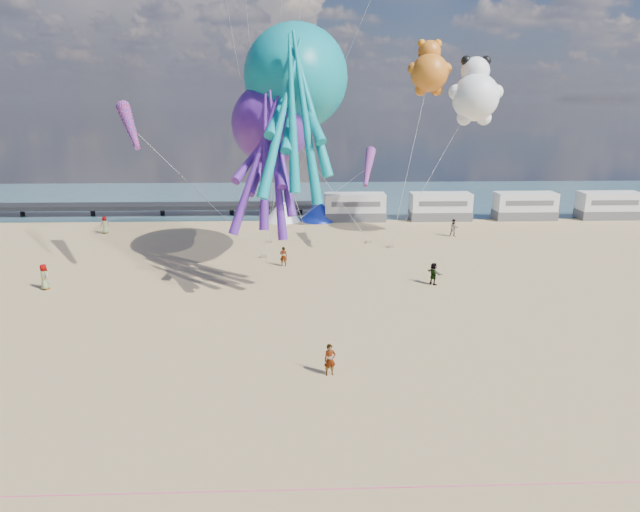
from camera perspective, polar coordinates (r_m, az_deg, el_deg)
The scene contains 28 objects.
ground at distance 25.28m, azimuth -1.72°, elevation -15.40°, with size 120.00×120.00×0.00m, color tan.
water at distance 77.80m, azimuth -2.00°, elevation 5.83°, with size 120.00×120.00×0.00m, color #335462.
pier at distance 72.41m, azimuth -24.81°, elevation 4.49°, with size 60.00×3.00×0.50m, color black.
motorhome_0 at distance 63.06m, azimuth 3.49°, elevation 4.92°, with size 6.60×2.50×3.00m, color silver.
motorhome_1 at distance 64.66m, azimuth 11.93°, elevation 4.88°, with size 6.60×2.50×3.00m, color silver.
motorhome_2 at distance 67.58m, azimuth 19.80°, elevation 4.74°, with size 6.60×2.50×3.00m, color silver.
motorhome_3 at distance 71.65m, azimuth 26.90°, elevation 4.55°, with size 6.60×2.50×3.00m, color silver.
tent_white at distance 62.85m, azimuth -3.81°, elevation 4.60°, with size 4.00×4.00×2.40m, color white.
tent_blue at distance 62.86m, azimuth -0.16°, elevation 4.63°, with size 4.00×4.00×2.40m, color #1933CC.
rope_line at distance 21.13m, azimuth -1.62°, elevation -22.31°, with size 0.03×0.03×34.00m, color #F2338C.
standing_person at distance 27.98m, azimuth 0.99°, elevation -10.33°, with size 0.58×0.38×1.59m, color tan.
beachgoer_0 at distance 44.46m, azimuth -25.86°, elevation -1.88°, with size 0.67×0.44×1.83m, color #7F6659.
beachgoer_1 at distance 57.00m, azimuth 13.24°, elevation 2.75°, with size 0.84×0.55×1.72m, color #7F6659.
beachgoer_4 at distance 41.90m, azimuth 11.29°, elevation -1.74°, with size 0.95×0.40×1.62m, color #7F6659.
beachgoer_5 at distance 45.73m, azimuth -3.67°, elevation -0.03°, with size 1.48×0.47×1.59m, color #7F6659.
beachgoer_6 at distance 60.72m, azimuth -20.71°, elevation 2.93°, with size 0.64×0.42×1.74m, color #7F6659.
sandbag_a at distance 48.45m, azimuth -5.61°, elevation -0.03°, with size 0.50×0.35×0.22m, color gray.
sandbag_b at distance 53.26m, azimuth -1.17°, elevation 1.46°, with size 0.50×0.35×0.22m, color gray.
sandbag_c at distance 51.86m, azimuth 7.12°, elevation 0.95°, with size 0.50×0.35×0.22m, color gray.
sandbag_d at distance 53.42m, azimuth 4.91°, elevation 1.44°, with size 0.50×0.35×0.22m, color gray.
sandbag_e at distance 53.39m, azimuth -5.11°, elevation 1.43°, with size 0.50×0.35×0.22m, color gray.
kite_octopus_teal at distance 44.91m, azimuth -2.43°, elevation 17.44°, with size 5.42×12.64×14.44m, color #0B8B94, non-canonical shape.
kite_octopus_purple at distance 43.81m, azimuth -4.85°, elevation 13.09°, with size 4.74×11.05×12.63m, color #52208D, non-canonical shape.
kite_panda at distance 54.16m, azimuth 15.28°, elevation 15.07°, with size 5.02×4.72×7.09m, color white, non-canonical shape.
kite_teddy_orange at distance 54.96m, azimuth 10.89°, elevation 17.54°, with size 4.14×3.90×5.84m, color orange, non-canonical shape.
windsock_left at distance 45.69m, azimuth -18.49°, elevation 12.23°, with size 1.10×7.77×7.77m, color red, non-canonical shape.
windsock_mid at distance 47.58m, azimuth -5.28°, elevation 15.22°, with size 1.00×5.70×5.70m, color red, non-canonical shape.
windsock_right at distance 49.94m, azimuth 4.84°, elevation 8.82°, with size 0.90×5.28×5.28m, color red, non-canonical shape.
Camera 1 is at (-0.05, -21.72, 12.94)m, focal length 32.00 mm.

